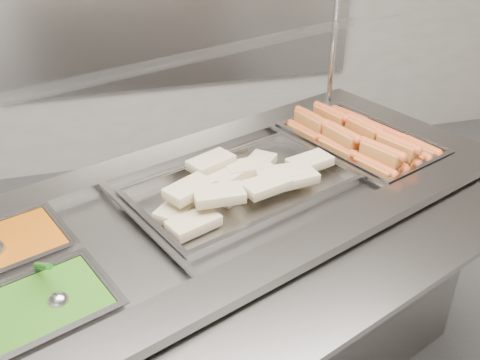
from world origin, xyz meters
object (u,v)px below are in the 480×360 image
object	(u,v)px
pan_wraps	(242,192)
serving_spoon	(56,296)
steam_counter	(229,297)
sneeze_guard	(185,62)
pan_hotdogs	(359,148)

from	to	relation	value
pan_wraps	serving_spoon	world-z (taller)	serving_spoon
steam_counter	pan_wraps	bearing A→B (deg)	21.79
sneeze_guard	serving_spoon	world-z (taller)	sneeze_guard
sneeze_guard	pan_wraps	distance (m)	0.49
pan_wraps	sneeze_guard	bearing A→B (deg)	127.13
sneeze_guard	serving_spoon	bearing A→B (deg)	-127.28
sneeze_guard	pan_wraps	bearing A→B (deg)	-52.87
pan_wraps	steam_counter	bearing A→B (deg)	-158.21
pan_hotdogs	steam_counter	bearing A→B (deg)	-158.21
sneeze_guard	serving_spoon	distance (m)	0.87
pan_hotdogs	serving_spoon	size ratio (longest dim) A/B	3.70
steam_counter	serving_spoon	xyz separation A→B (m)	(-0.56, -0.40, 0.50)
steam_counter	serving_spoon	distance (m)	0.85
pan_hotdogs	pan_wraps	world-z (taller)	same
sneeze_guard	serving_spoon	xyz separation A→B (m)	(-0.47, -0.62, -0.38)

